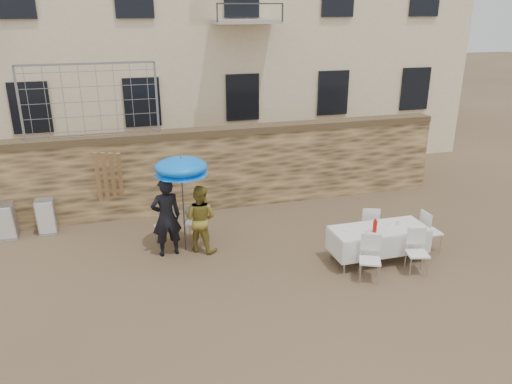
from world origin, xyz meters
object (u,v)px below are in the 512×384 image
object	(u,v)px
man_suit	(166,217)
soda_bottle	(375,226)
table_chair_side	(431,231)
umbrella	(181,169)
chair_stack_left	(7,217)
banquet_table	(379,230)
chair_stack_right	(47,213)
woman_dress	(200,219)
couple_chair_left	(165,225)
table_chair_front_left	(370,260)
couple_chair_right	(194,222)
table_chair_front_right	(418,253)
table_chair_back	(369,225)

from	to	relation	value
man_suit	soda_bottle	distance (m)	4.53
table_chair_side	man_suit	bearing A→B (deg)	75.24
table_chair_side	umbrella	bearing A→B (deg)	73.26
soda_bottle	chair_stack_left	xyz separation A→B (m)	(-7.83, 3.81, -0.45)
banquet_table	chair_stack_right	bearing A→B (deg)	152.81
woman_dress	couple_chair_left	distance (m)	0.98
couple_chair_left	soda_bottle	size ratio (longest dim) A/B	3.69
table_chair_front_left	couple_chair_right	bearing A→B (deg)	162.36
man_suit	banquet_table	size ratio (longest dim) A/B	0.87
couple_chair_right	table_chair_front_right	distance (m)	5.08
table_chair_front_left	banquet_table	bearing A→B (deg)	76.31
couple_chair_left	banquet_table	bearing A→B (deg)	140.09
banquet_table	soda_bottle	world-z (taller)	soda_bottle
umbrella	couple_chair_right	distance (m)	1.57
banquet_table	chair_stack_right	world-z (taller)	chair_stack_right
table_chair_front_left	couple_chair_left	bearing A→B (deg)	168.08
table_chair_back	chair_stack_right	size ratio (longest dim) A/B	1.04
umbrella	man_suit	bearing A→B (deg)	-165.96
umbrella	couple_chair_left	distance (m)	1.59
umbrella	chair_stack_left	bearing A→B (deg)	153.48
soda_bottle	table_chair_back	xyz separation A→B (m)	(0.40, 0.95, -0.43)
table_chair_front_left	chair_stack_right	distance (m)	7.88
table_chair_side	couple_chair_left	bearing A→B (deg)	70.25
banquet_table	table_chair_side	bearing A→B (deg)	4.09
chair_stack_left	table_chair_front_right	bearing A→B (deg)	-27.36
chair_stack_right	table_chair_side	bearing A→B (deg)	-22.67
umbrella	table_chair_front_right	xyz separation A→B (m)	(4.50, -2.40, -1.47)
banquet_table	chair_stack_left	world-z (taller)	chair_stack_left
woman_dress	table_chair_front_left	bearing A→B (deg)	179.41
table_chair_back	chair_stack_left	bearing A→B (deg)	0.24
couple_chair_right	chair_stack_left	size ratio (longest dim) A/B	1.04
couple_chair_right	soda_bottle	distance (m)	4.18
soda_bottle	table_chair_front_right	distance (m)	1.02
banquet_table	table_chair_front_left	xyz separation A→B (m)	(-0.60, -0.75, -0.25)
couple_chair_left	chair_stack_right	xyz separation A→B (m)	(-2.73, 1.56, -0.02)
table_chair_side	couple_chair_right	bearing A→B (deg)	67.86
man_suit	soda_bottle	size ratio (longest dim) A/B	6.99
banquet_table	soda_bottle	distance (m)	0.30
couple_chair_right	table_chair_front_left	xyz separation A→B (m)	(3.10, -2.85, 0.00)
table_chair_front_right	chair_stack_left	bearing A→B (deg)	167.11
woman_dress	chair_stack_left	distance (m)	4.87
table_chair_front_right	chair_stack_right	bearing A→B (deg)	164.42
man_suit	table_chair_side	bearing A→B (deg)	158.55
couple_chair_left	table_chair_side	world-z (taller)	same
chair_stack_right	woman_dress	bearing A→B (deg)	-31.24
soda_bottle	chair_stack_left	size ratio (longest dim) A/B	0.28
banquet_table	chair_stack_left	distance (m)	8.83
table_chair_back	banquet_table	bearing A→B (deg)	95.39
man_suit	soda_bottle	world-z (taller)	man_suit
banquet_table	man_suit	bearing A→B (deg)	160.56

